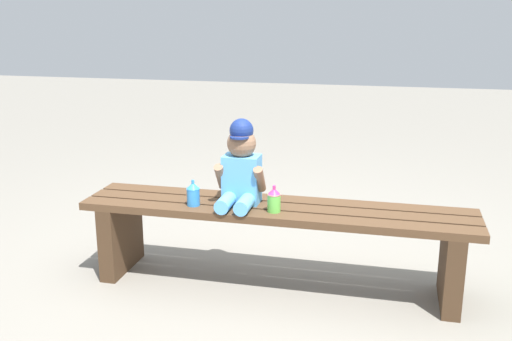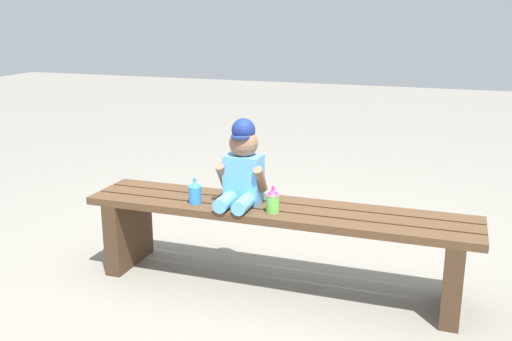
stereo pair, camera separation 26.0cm
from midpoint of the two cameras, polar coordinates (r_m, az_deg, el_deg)
The scene contains 5 objects.
ground_plane at distance 2.90m, azimuth -0.72°, elevation -11.08°, with size 16.00×16.00×0.00m, color gray.
park_bench at distance 2.79m, azimuth -0.74°, elevation -5.79°, with size 1.85×0.35×0.40m.
child_figure at distance 2.74m, azimuth -4.21°, elevation 0.27°, with size 0.23×0.27×0.40m.
sippy_cup_left at distance 2.77m, azimuth -8.82°, elevation -2.27°, with size 0.06×0.06×0.12m.
sippy_cup_right at distance 2.65m, azimuth -1.04°, elevation -2.88°, with size 0.06×0.06×0.12m.
Camera 1 is at (0.51, -2.56, 1.29)m, focal length 41.13 mm.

